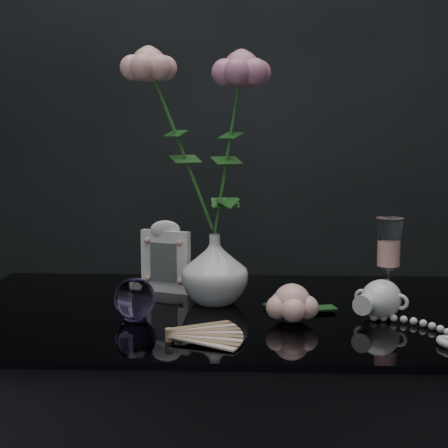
# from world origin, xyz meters

# --- Properties ---
(vase) EXTENTS (0.17, 0.17, 0.13)m
(vase) POSITION_xyz_m (-0.05, 0.09, 0.83)
(vase) COLOR silver
(vase) RESTS_ON table
(wine_glass) EXTENTS (0.06, 0.06, 0.17)m
(wine_glass) POSITION_xyz_m (0.26, 0.07, 0.85)
(wine_glass) COLOR white
(wine_glass) RESTS_ON table
(picture_frame) EXTENTS (0.13, 0.11, 0.14)m
(picture_frame) POSITION_xyz_m (-0.16, 0.18, 0.83)
(picture_frame) COLOR white
(picture_frame) RESTS_ON table
(paperweight) EXTENTS (0.08, 0.08, 0.07)m
(paperweight) POSITION_xyz_m (-0.18, -0.02, 0.80)
(paperweight) COLOR #A084D8
(paperweight) RESTS_ON table
(paper_fan) EXTENTS (0.23, 0.18, 0.02)m
(paper_fan) POSITION_xyz_m (-0.11, -0.14, 0.77)
(paper_fan) COLOR beige
(paper_fan) RESTS_ON table
(loose_rose) EXTENTS (0.20, 0.23, 0.07)m
(loose_rose) POSITION_xyz_m (0.08, -0.03, 0.80)
(loose_rose) COLOR #FFB1A4
(loose_rose) RESTS_ON table
(pearl_jar) EXTENTS (0.33, 0.33, 0.07)m
(pearl_jar) POSITION_xyz_m (0.24, 0.00, 0.80)
(pearl_jar) COLOR silver
(pearl_jar) RESTS_ON table
(roses) EXTENTS (0.25, 0.13, 0.39)m
(roses) POSITION_xyz_m (-0.08, 0.10, 1.09)
(roses) COLOR #E6A097
(roses) RESTS_ON vase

